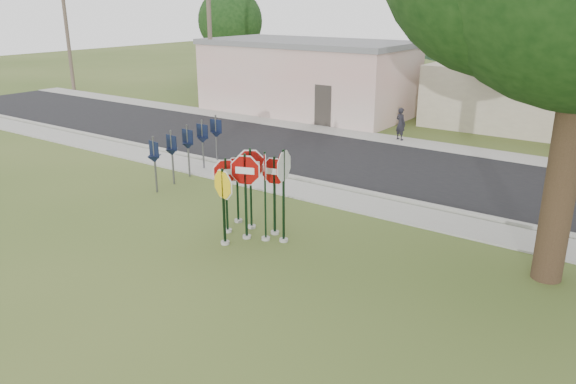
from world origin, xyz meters
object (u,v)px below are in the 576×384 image
Objects in this scene: stop_sign_center at (245,184)px; stop_sign_left at (226,186)px; utility_pole_near at (209,26)px; pedestrian at (401,124)px; stop_sign_yellow at (223,197)px.

stop_sign_left is (-0.74, 0.03, -0.23)m from stop_sign_center.
utility_pole_near reaches higher than pedestrian.
stop_sign_center is at bearing 116.81° from pedestrian.
stop_sign_yellow is at bearing -108.82° from stop_sign_center.
stop_sign_center is at bearing -44.81° from utility_pole_near.
pedestrian is at bearing 94.83° from stop_sign_yellow.
pedestrian is (12.69, -0.78, -4.14)m from utility_pole_near.
utility_pole_near is at bearing 133.72° from stop_sign_left.
utility_pole_near is at bearing 135.19° from stop_sign_center.
stop_sign_center is 0.77m from stop_sign_left.
stop_sign_left is at bearing -46.28° from utility_pole_near.
stop_sign_center is 0.74m from stop_sign_yellow.
stop_sign_left is 13.22m from pedestrian.
utility_pole_near is 6.18× the size of pedestrian.
stop_sign_yellow is 0.86m from stop_sign_left.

